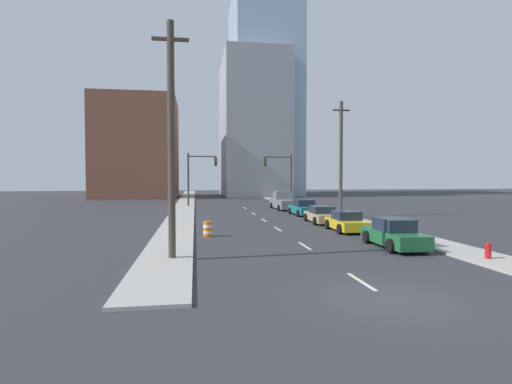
{
  "coord_description": "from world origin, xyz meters",
  "views": [
    {
      "loc": [
        -5.8,
        -11.28,
        3.71
      ],
      "look_at": [
        0.19,
        28.01,
        2.2
      ],
      "focal_mm": 28.0,
      "sensor_mm": 36.0,
      "label": 1
    }
  ],
  "objects_px": {
    "sedan_teal": "(304,208)",
    "sedan_green": "(394,234)",
    "sedan_tan": "(322,215)",
    "fire_hydrant": "(488,252)",
    "traffic_signal_left": "(196,173)",
    "sedan_yellow": "(346,222)",
    "traffic_barrel": "(208,229)",
    "traffic_signal_right": "(284,173)",
    "utility_pole_left_near": "(171,139)",
    "pickup_truck_gray": "(284,202)",
    "utility_pole_right_mid": "(341,158)"
  },
  "relations": [
    {
      "from": "sedan_tan",
      "to": "traffic_signal_right",
      "type": "bearing_deg",
      "value": 88.14
    },
    {
      "from": "traffic_signal_left",
      "to": "fire_hydrant",
      "type": "bearing_deg",
      "value": -69.86
    },
    {
      "from": "sedan_green",
      "to": "sedan_tan",
      "type": "height_order",
      "value": "sedan_green"
    },
    {
      "from": "traffic_barrel",
      "to": "traffic_signal_right",
      "type": "bearing_deg",
      "value": 67.44
    },
    {
      "from": "sedan_yellow",
      "to": "pickup_truck_gray",
      "type": "distance_m",
      "value": 18.77
    },
    {
      "from": "traffic_signal_right",
      "to": "sedan_yellow",
      "type": "xyz_separation_m",
      "value": [
        -1.05,
        -24.2,
        -3.6
      ]
    },
    {
      "from": "traffic_signal_left",
      "to": "sedan_yellow",
      "type": "height_order",
      "value": "traffic_signal_left"
    },
    {
      "from": "traffic_signal_left",
      "to": "fire_hydrant",
      "type": "relative_size",
      "value": 7.94
    },
    {
      "from": "sedan_tan",
      "to": "utility_pole_right_mid",
      "type": "bearing_deg",
      "value": 54.02
    },
    {
      "from": "traffic_barrel",
      "to": "sedan_green",
      "type": "distance_m",
      "value": 10.93
    },
    {
      "from": "traffic_signal_right",
      "to": "traffic_barrel",
      "type": "relative_size",
      "value": 7.0
    },
    {
      "from": "traffic_signal_left",
      "to": "traffic_barrel",
      "type": "bearing_deg",
      "value": -88.52
    },
    {
      "from": "utility_pole_left_near",
      "to": "fire_hydrant",
      "type": "xyz_separation_m",
      "value": [
        13.75,
        -2.29,
        -4.96
      ]
    },
    {
      "from": "traffic_barrel",
      "to": "sedan_yellow",
      "type": "distance_m",
      "value": 9.49
    },
    {
      "from": "traffic_signal_left",
      "to": "sedan_yellow",
      "type": "xyz_separation_m",
      "value": [
        10.08,
        -24.2,
        -3.6
      ]
    },
    {
      "from": "sedan_tan",
      "to": "fire_hydrant",
      "type": "bearing_deg",
      "value": -78.65
    },
    {
      "from": "traffic_signal_left",
      "to": "traffic_barrel",
      "type": "xyz_separation_m",
      "value": [
        0.65,
        -25.23,
        -3.76
      ]
    },
    {
      "from": "fire_hydrant",
      "to": "utility_pole_left_near",
      "type": "bearing_deg",
      "value": 170.56
    },
    {
      "from": "sedan_tan",
      "to": "pickup_truck_gray",
      "type": "distance_m",
      "value": 13.71
    },
    {
      "from": "fire_hydrant",
      "to": "sedan_tan",
      "type": "height_order",
      "value": "sedan_tan"
    },
    {
      "from": "sedan_teal",
      "to": "utility_pole_right_mid",
      "type": "bearing_deg",
      "value": -43.95
    },
    {
      "from": "utility_pole_left_near",
      "to": "traffic_barrel",
      "type": "height_order",
      "value": "utility_pole_left_near"
    },
    {
      "from": "sedan_yellow",
      "to": "pickup_truck_gray",
      "type": "relative_size",
      "value": 0.71
    },
    {
      "from": "traffic_barrel",
      "to": "sedan_teal",
      "type": "xyz_separation_m",
      "value": [
        9.63,
        12.62,
        0.21
      ]
    },
    {
      "from": "utility_pole_left_near",
      "to": "sedan_teal",
      "type": "distance_m",
      "value": 23.08
    },
    {
      "from": "sedan_yellow",
      "to": "sedan_tan",
      "type": "relative_size",
      "value": 0.92
    },
    {
      "from": "sedan_green",
      "to": "fire_hydrant",
      "type": "bearing_deg",
      "value": -56.07
    },
    {
      "from": "sedan_yellow",
      "to": "traffic_signal_right",
      "type": "bearing_deg",
      "value": 89.04
    },
    {
      "from": "utility_pole_left_near",
      "to": "sedan_green",
      "type": "xyz_separation_m",
      "value": [
        11.33,
        1.54,
        -4.67
      ]
    },
    {
      "from": "fire_hydrant",
      "to": "traffic_signal_right",
      "type": "bearing_deg",
      "value": 92.47
    },
    {
      "from": "traffic_signal_right",
      "to": "utility_pole_right_mid",
      "type": "xyz_separation_m",
      "value": [
        1.95,
        -15.11,
        1.18
      ]
    },
    {
      "from": "utility_pole_left_near",
      "to": "sedan_green",
      "type": "height_order",
      "value": "utility_pole_left_near"
    },
    {
      "from": "sedan_green",
      "to": "pickup_truck_gray",
      "type": "distance_m",
      "value": 25.14
    },
    {
      "from": "utility_pole_right_mid",
      "to": "sedan_teal",
      "type": "height_order",
      "value": "utility_pole_right_mid"
    },
    {
      "from": "utility_pole_right_mid",
      "to": "sedan_tan",
      "type": "distance_m",
      "value": 6.98
    },
    {
      "from": "traffic_signal_left",
      "to": "sedan_tan",
      "type": "bearing_deg",
      "value": -62.45
    },
    {
      "from": "traffic_signal_left",
      "to": "sedan_yellow",
      "type": "bearing_deg",
      "value": -67.39
    },
    {
      "from": "traffic_signal_right",
      "to": "sedan_green",
      "type": "distance_m",
      "value": 30.79
    },
    {
      "from": "sedan_green",
      "to": "sedan_teal",
      "type": "relative_size",
      "value": 1.03
    },
    {
      "from": "sedan_yellow",
      "to": "sedan_teal",
      "type": "relative_size",
      "value": 0.92
    },
    {
      "from": "sedan_teal",
      "to": "utility_pole_left_near",
      "type": "bearing_deg",
      "value": -122.52
    },
    {
      "from": "traffic_barrel",
      "to": "sedan_teal",
      "type": "bearing_deg",
      "value": 52.66
    },
    {
      "from": "traffic_barrel",
      "to": "utility_pole_left_near",
      "type": "bearing_deg",
      "value": -104.57
    },
    {
      "from": "fire_hydrant",
      "to": "sedan_green",
      "type": "height_order",
      "value": "sedan_green"
    },
    {
      "from": "pickup_truck_gray",
      "to": "sedan_green",
      "type": "bearing_deg",
      "value": -91.04
    },
    {
      "from": "sedan_tan",
      "to": "sedan_green",
      "type": "bearing_deg",
      "value": -87.41
    },
    {
      "from": "sedan_green",
      "to": "pickup_truck_gray",
      "type": "xyz_separation_m",
      "value": [
        -0.27,
        25.14,
        0.13
      ]
    },
    {
      "from": "sedan_tan",
      "to": "sedan_teal",
      "type": "distance_m",
      "value": 6.54
    },
    {
      "from": "sedan_teal",
      "to": "sedan_green",
      "type": "bearing_deg",
      "value": -92.47
    },
    {
      "from": "traffic_signal_left",
      "to": "traffic_signal_right",
      "type": "bearing_deg",
      "value": 0.0
    }
  ]
}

